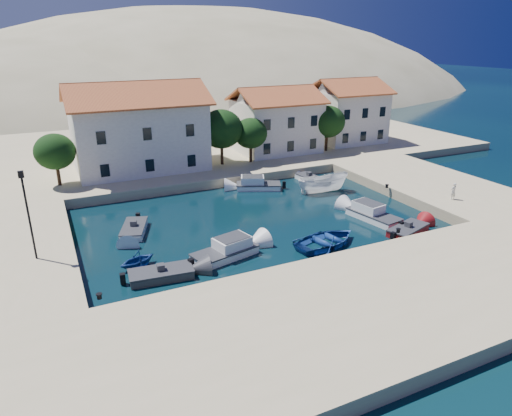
# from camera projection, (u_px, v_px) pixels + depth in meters

# --- Properties ---
(ground) EXTENTS (400.00, 400.00, 0.00)m
(ground) POSITION_uv_depth(u_px,v_px,m) (315.00, 269.00, 31.89)
(ground) COLOR black
(ground) RESTS_ON ground
(quay_south) EXTENTS (52.00, 12.00, 1.00)m
(quay_south) POSITION_uv_depth(u_px,v_px,m) (371.00, 306.00, 26.64)
(quay_south) COLOR tan
(quay_south) RESTS_ON ground
(quay_east) EXTENTS (11.00, 20.00, 1.00)m
(quay_east) POSITION_uv_depth(u_px,v_px,m) (429.00, 185.00, 48.37)
(quay_east) COLOR tan
(quay_east) RESTS_ON ground
(quay_west) EXTENTS (8.00, 20.00, 1.00)m
(quay_west) POSITION_uv_depth(u_px,v_px,m) (14.00, 257.00, 32.56)
(quay_west) COLOR tan
(quay_west) RESTS_ON ground
(quay_north) EXTENTS (80.00, 36.00, 1.00)m
(quay_north) POSITION_uv_depth(u_px,v_px,m) (184.00, 147.00, 64.64)
(quay_north) COLOR tan
(quay_north) RESTS_ON ground
(hills) EXTENTS (254.00, 176.00, 99.00)m
(hills) POSITION_uv_depth(u_px,v_px,m) (167.00, 159.00, 152.95)
(hills) COLOR #968D66
(hills) RESTS_ON ground
(building_left) EXTENTS (14.70, 9.45, 9.70)m
(building_left) POSITION_uv_depth(u_px,v_px,m) (138.00, 125.00, 51.07)
(building_left) COLOR beige
(building_left) RESTS_ON quay_north
(building_mid) EXTENTS (10.50, 8.40, 8.30)m
(building_mid) POSITION_uv_depth(u_px,v_px,m) (276.00, 119.00, 59.36)
(building_mid) COLOR beige
(building_mid) RESTS_ON quay_north
(building_right) EXTENTS (9.45, 8.40, 8.80)m
(building_right) POSITION_uv_depth(u_px,v_px,m) (347.00, 110.00, 64.92)
(building_right) COLOR beige
(building_right) RESTS_ON quay_north
(trees) EXTENTS (37.30, 5.30, 6.45)m
(trees) POSITION_uv_depth(u_px,v_px,m) (234.00, 131.00, 53.51)
(trees) COLOR #382314
(trees) RESTS_ON quay_north
(lamppost) EXTENTS (0.35, 0.25, 6.22)m
(lamppost) POSITION_uv_depth(u_px,v_px,m) (27.00, 207.00, 29.97)
(lamppost) COLOR black
(lamppost) RESTS_ON quay_west
(bollards) EXTENTS (29.36, 9.56, 0.30)m
(bollards) POSITION_uv_depth(u_px,v_px,m) (320.00, 228.00, 35.87)
(bollards) COLOR black
(bollards) RESTS_ON ground
(motorboat_grey_sw) EXTENTS (4.42, 2.29, 1.25)m
(motorboat_grey_sw) POSITION_uv_depth(u_px,v_px,m) (161.00, 274.00, 30.63)
(motorboat_grey_sw) COLOR #343539
(motorboat_grey_sw) RESTS_ON ground
(cabin_cruiser_south) EXTENTS (5.30, 3.24, 1.60)m
(cabin_cruiser_south) POSITION_uv_depth(u_px,v_px,m) (225.00, 251.00, 33.48)
(cabin_cruiser_south) COLOR white
(cabin_cruiser_south) RESTS_ON ground
(rowboat_south) EXTENTS (6.16, 4.90, 1.14)m
(rowboat_south) POSITION_uv_depth(u_px,v_px,m) (326.00, 245.00, 35.58)
(rowboat_south) COLOR navy
(rowboat_south) RESTS_ON ground
(motorboat_red_se) EXTENTS (4.31, 2.90, 1.25)m
(motorboat_red_se) POSITION_uv_depth(u_px,v_px,m) (408.00, 230.00, 37.58)
(motorboat_red_se) COLOR maroon
(motorboat_red_se) RESTS_ON ground
(cabin_cruiser_east) EXTENTS (2.87, 5.27, 1.60)m
(cabin_cruiser_east) POSITION_uv_depth(u_px,v_px,m) (374.00, 215.00, 40.37)
(cabin_cruiser_east) COLOR white
(cabin_cruiser_east) RESTS_ON ground
(boat_east) EXTENTS (5.79, 2.83, 2.15)m
(boat_east) POSITION_uv_depth(u_px,v_px,m) (322.00, 192.00, 47.63)
(boat_east) COLOR white
(boat_east) RESTS_ON ground
(motorboat_white_ne) EXTENTS (1.94, 3.56, 1.25)m
(motorboat_white_ne) POSITION_uv_depth(u_px,v_px,m) (309.00, 178.00, 51.24)
(motorboat_white_ne) COLOR white
(motorboat_white_ne) RESTS_ON ground
(rowboat_west) EXTENTS (3.30, 3.09, 1.40)m
(rowboat_west) POSITION_uv_depth(u_px,v_px,m) (138.00, 267.00, 32.25)
(rowboat_west) COLOR navy
(rowboat_west) RESTS_ON ground
(motorboat_white_west) EXTENTS (3.07, 4.43, 1.25)m
(motorboat_white_west) POSITION_uv_depth(u_px,v_px,m) (134.00, 229.00, 37.79)
(motorboat_white_west) COLOR white
(motorboat_white_west) RESTS_ON ground
(cabin_cruiser_north) EXTENTS (5.06, 3.69, 1.60)m
(cabin_cruiser_north) POSITION_uv_depth(u_px,v_px,m) (259.00, 185.00, 48.51)
(cabin_cruiser_north) COLOR white
(cabin_cruiser_north) RESTS_ON ground
(pedestrian) EXTENTS (0.60, 0.41, 1.59)m
(pedestrian) POSITION_uv_depth(u_px,v_px,m) (453.00, 191.00, 42.33)
(pedestrian) COLOR beige
(pedestrian) RESTS_ON quay_east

